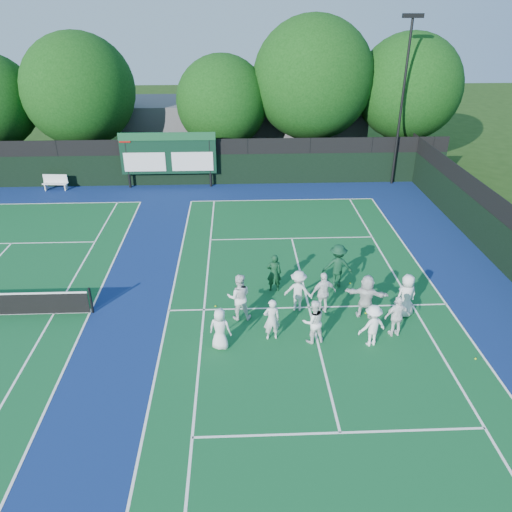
{
  "coord_description": "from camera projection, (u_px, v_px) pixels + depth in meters",
  "views": [
    {
      "loc": [
        -2.77,
        -15.41,
        10.74
      ],
      "look_at": [
        -2.0,
        3.0,
        1.3
      ],
      "focal_mm": 35.0,
      "sensor_mm": 36.0,
      "label": 1
    }
  ],
  "objects": [
    {
      "name": "player_back_2",
      "position": [
        323.0,
        293.0,
        18.94
      ],
      "size": [
        1.08,
        0.67,
        1.72
      ],
      "primitive_type": "imported",
      "rotation": [
        0.0,
        0.0,
        3.41
      ],
      "color": "white",
      "rests_on": "ground"
    },
    {
      "name": "player_back_4",
      "position": [
        406.0,
        296.0,
        18.72
      ],
      "size": [
        0.98,
        0.79,
        1.75
      ],
      "primitive_type": "imported",
      "rotation": [
        0.0,
        0.0,
        3.45
      ],
      "color": "white",
      "rests_on": "ground"
    },
    {
      "name": "tree_c",
      "position": [
        224.0,
        104.0,
        33.94
      ],
      "size": [
        6.22,
        6.22,
        7.77
      ],
      "color": "black",
      "rests_on": "ground"
    },
    {
      "name": "player_back_1",
      "position": [
        298.0,
        291.0,
        19.12
      ],
      "size": [
        1.21,
        0.9,
        1.68
      ],
      "primitive_type": "imported",
      "rotation": [
        0.0,
        0.0,
        2.86
      ],
      "color": "silver",
      "rests_on": "ground"
    },
    {
      "name": "player_front_3",
      "position": [
        372.0,
        326.0,
        17.14
      ],
      "size": [
        1.15,
        0.87,
        1.58
      ],
      "primitive_type": "imported",
      "rotation": [
        0.0,
        0.0,
        3.45
      ],
      "color": "white",
      "rests_on": "ground"
    },
    {
      "name": "coach_right",
      "position": [
        338.0,
        266.0,
        20.66
      ],
      "size": [
        1.29,
        0.81,
        1.91
      ],
      "primitive_type": "imported",
      "rotation": [
        0.0,
        0.0,
        3.05
      ],
      "color": "#0F3921",
      "rests_on": "ground"
    },
    {
      "name": "tennis_ball_0",
      "position": [
        216.0,
        306.0,
        19.62
      ],
      "size": [
        0.07,
        0.07,
        0.07
      ],
      "primitive_type": "sphere",
      "color": "#B5D419",
      "rests_on": "ground"
    },
    {
      "name": "back_fence",
      "position": [
        186.0,
        165.0,
        32.09
      ],
      "size": [
        34.0,
        0.08,
        3.0
      ],
      "color": "black",
      "rests_on": "ground"
    },
    {
      "name": "tree_e",
      "position": [
        410.0,
        90.0,
        34.02
      ],
      "size": [
        7.13,
        7.13,
        9.09
      ],
      "color": "black",
      "rests_on": "ground"
    },
    {
      "name": "player_front_4",
      "position": [
        397.0,
        316.0,
        17.63
      ],
      "size": [
        0.99,
        0.53,
        1.6
      ],
      "primitive_type": "imported",
      "rotation": [
        0.0,
        0.0,
        3.3
      ],
      "color": "white",
      "rests_on": "ground"
    },
    {
      "name": "tree_d",
      "position": [
        315.0,
        82.0,
        33.52
      ],
      "size": [
        8.09,
        8.09,
        10.16
      ],
      "color": "black",
      "rests_on": "ground"
    },
    {
      "name": "tennis_ball_2",
      "position": [
        476.0,
        359.0,
        16.74
      ],
      "size": [
        0.07,
        0.07,
        0.07
      ],
      "primitive_type": "sphere",
      "color": "#B5D419",
      "rests_on": "ground"
    },
    {
      "name": "ground",
      "position": [
        313.0,
        322.0,
        18.7
      ],
      "size": [
        120.0,
        120.0,
        0.0
      ],
      "primitive_type": "plane",
      "color": "#1B380F",
      "rests_on": "ground"
    },
    {
      "name": "court_apron",
      "position": [
        155.0,
        311.0,
        19.37
      ],
      "size": [
        34.0,
        32.0,
        0.01
      ],
      "primitive_type": "cube",
      "color": "navy",
      "rests_on": "ground"
    },
    {
      "name": "player_front_2",
      "position": [
        313.0,
        322.0,
        17.29
      ],
      "size": [
        0.92,
        0.78,
        1.66
      ],
      "primitive_type": "imported",
      "rotation": [
        0.0,
        0.0,
        3.34
      ],
      "color": "white",
      "rests_on": "ground"
    },
    {
      "name": "light_pole_right",
      "position": [
        404.0,
        84.0,
        30.07
      ],
      "size": [
        1.2,
        0.3,
        10.12
      ],
      "color": "black",
      "rests_on": "ground"
    },
    {
      "name": "tennis_ball_1",
      "position": [
        366.0,
        313.0,
        19.18
      ],
      "size": [
        0.07,
        0.07,
        0.07
      ],
      "primitive_type": "sphere",
      "color": "#B5D419",
      "rests_on": "ground"
    },
    {
      "name": "near_court",
      "position": [
        309.0,
        307.0,
        19.59
      ],
      "size": [
        11.05,
        23.85,
        0.01
      ],
      "color": "#115328",
      "rests_on": "ground"
    },
    {
      "name": "player_back_3",
      "position": [
        366.0,
        296.0,
        18.67
      ],
      "size": [
        1.71,
        0.95,
        1.76
      ],
      "primitive_type": "imported",
      "rotation": [
        0.0,
        0.0,
        2.86
      ],
      "color": "silver",
      "rests_on": "ground"
    },
    {
      "name": "bench",
      "position": [
        55.0,
        182.0,
        31.6
      ],
      "size": [
        1.59,
        0.55,
        0.98
      ],
      "color": "white",
      "rests_on": "ground"
    },
    {
      "name": "player_front_1",
      "position": [
        272.0,
        319.0,
        17.44
      ],
      "size": [
        0.64,
        0.47,
        1.62
      ],
      "primitive_type": "imported",
      "rotation": [
        0.0,
        0.0,
        3.28
      ],
      "color": "silver",
      "rests_on": "ground"
    },
    {
      "name": "player_back_0",
      "position": [
        239.0,
        297.0,
        18.54
      ],
      "size": [
        0.91,
        0.72,
        1.86
      ],
      "primitive_type": "imported",
      "rotation": [
        0.0,
        0.0,
        3.16
      ],
      "color": "white",
      "rests_on": "ground"
    },
    {
      "name": "player_front_0",
      "position": [
        220.0,
        329.0,
        16.98
      ],
      "size": [
        0.87,
        0.68,
        1.56
      ],
      "primitive_type": "imported",
      "rotation": [
        0.0,
        0.0,
        2.88
      ],
      "color": "white",
      "rests_on": "ground"
    },
    {
      "name": "scoreboard",
      "position": [
        168.0,
        154.0,
        31.3
      ],
      "size": [
        6.0,
        0.21,
        3.55
      ],
      "color": "black",
      "rests_on": "ground"
    },
    {
      "name": "clubhouse",
      "position": [
        245.0,
        126.0,
        39.06
      ],
      "size": [
        18.0,
        6.0,
        4.0
      ],
      "primitive_type": "cube",
      "color": "#59595E",
      "rests_on": "ground"
    },
    {
      "name": "tree_b",
      "position": [
        82.0,
        93.0,
        33.23
      ],
      "size": [
        7.41,
        7.41,
        9.17
      ],
      "color": "black",
      "rests_on": "ground"
    },
    {
      "name": "coach_left",
      "position": [
        274.0,
        273.0,
        20.39
      ],
      "size": [
        0.61,
        0.41,
        1.66
      ],
      "primitive_type": "imported",
      "rotation": [
        0.0,
        0.0,
        3.12
      ],
      "color": "#0F371D",
      "rests_on": "ground"
    },
    {
      "name": "tennis_ball_4",
      "position": [
        350.0,
        283.0,
        21.21
      ],
      "size": [
        0.07,
        0.07,
        0.07
      ],
      "primitive_type": "sphere",
      "color": "#B5D419",
      "rests_on": "ground"
    }
  ]
}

